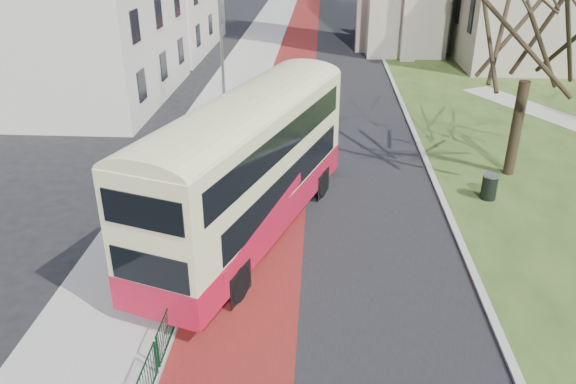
{
  "coord_description": "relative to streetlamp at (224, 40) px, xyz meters",
  "views": [
    {
      "loc": [
        0.99,
        -12.75,
        10.38
      ],
      "look_at": [
        -0.06,
        4.61,
        2.0
      ],
      "focal_mm": 35.0,
      "sensor_mm": 36.0,
      "label": 1
    }
  ],
  "objects": [
    {
      "name": "kerb_west",
      "position": [
        1.35,
        2.0,
        -4.53
      ],
      "size": [
        0.25,
        120.0,
        0.13
      ],
      "primitive_type": "cube",
      "color": "#999993",
      "rests_on": "ground"
    },
    {
      "name": "streetlamp",
      "position": [
        0.0,
        0.0,
        0.0
      ],
      "size": [
        2.13,
        0.18,
        8.0
      ],
      "color": "gray",
      "rests_on": "pavement_west"
    },
    {
      "name": "ground",
      "position": [
        4.35,
        -18.0,
        -4.59
      ],
      "size": [
        160.0,
        160.0,
        0.0
      ],
      "primitive_type": "plane",
      "color": "black",
      "rests_on": "ground"
    },
    {
      "name": "bus",
      "position": [
        2.91,
        -13.0,
        -1.72
      ],
      "size": [
        6.49,
        12.32,
        5.04
      ],
      "rotation": [
        0.0,
        0.0,
        -0.32
      ],
      "color": "#B3102B",
      "rests_on": "ground"
    },
    {
      "name": "road_carriageway",
      "position": [
        5.85,
        2.0,
        -4.59
      ],
      "size": [
        9.0,
        120.0,
        0.01
      ],
      "primitive_type": "cube",
      "color": "black",
      "rests_on": "ground"
    },
    {
      "name": "litter_bin",
      "position": [
        12.35,
        -9.44,
        -4.01
      ],
      "size": [
        0.72,
        0.72,
        1.08
      ],
      "rotation": [
        0.0,
        0.0,
        0.07
      ],
      "color": "black",
      "rests_on": "grass_green"
    },
    {
      "name": "pedestrian_railing",
      "position": [
        1.4,
        -14.0,
        -4.04
      ],
      "size": [
        0.07,
        24.0,
        1.12
      ],
      "color": "#0B341B",
      "rests_on": "ground"
    },
    {
      "name": "pavement_west",
      "position": [
        -0.65,
        2.0,
        -4.53
      ],
      "size": [
        4.0,
        120.0,
        0.12
      ],
      "primitive_type": "cube",
      "color": "gray",
      "rests_on": "ground"
    },
    {
      "name": "bus_lane",
      "position": [
        3.15,
        2.0,
        -4.59
      ],
      "size": [
        3.4,
        120.0,
        0.01
      ],
      "primitive_type": "cube",
      "color": "#591414",
      "rests_on": "ground"
    },
    {
      "name": "kerb_east",
      "position": [
        10.45,
        4.0,
        -4.53
      ],
      "size": [
        0.25,
        80.0,
        0.13
      ],
      "primitive_type": "cube",
      "color": "#999993",
      "rests_on": "ground"
    }
  ]
}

